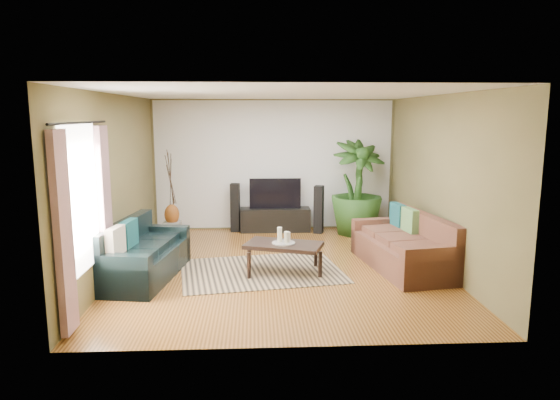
{
  "coord_description": "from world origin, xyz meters",
  "views": [
    {
      "loc": [
        -0.39,
        -7.6,
        2.4
      ],
      "look_at": [
        0.0,
        0.2,
        1.05
      ],
      "focal_mm": 32.0,
      "sensor_mm": 36.0,
      "label": 1
    }
  ],
  "objects": [
    {
      "name": "sofa_right",
      "position": [
        1.91,
        -0.12,
        0.42
      ],
      "size": [
        1.25,
        2.2,
        0.85
      ],
      "primitive_type": "cube",
      "rotation": [
        0.0,
        0.0,
        -1.41
      ],
      "color": "brown",
      "rests_on": "floor"
    },
    {
      "name": "tv_stand",
      "position": [
        0.02,
        2.5,
        0.24
      ],
      "size": [
        1.44,
        0.43,
        0.48
      ],
      "primitive_type": "cube",
      "rotation": [
        0.0,
        0.0,
        0.0
      ],
      "color": "black",
      "rests_on": "floor"
    },
    {
      "name": "candle_short",
      "position": [
        0.1,
        -0.21,
        0.55
      ],
      "size": [
        0.07,
        0.07,
        0.14
      ],
      "primitive_type": "cylinder",
      "color": "#F3E3CD",
      "rests_on": "candle_tray"
    },
    {
      "name": "wall_back",
      "position": [
        0.0,
        2.75,
        1.35
      ],
      "size": [
        5.0,
        0.0,
        5.0
      ],
      "primitive_type": "plane",
      "rotation": [
        1.57,
        0.0,
        0.0
      ],
      "color": "brown",
      "rests_on": "ground"
    },
    {
      "name": "speaker_left",
      "position": [
        -0.81,
        2.5,
        0.5
      ],
      "size": [
        0.2,
        0.22,
        1.0
      ],
      "primitive_type": "cube",
      "rotation": [
        0.0,
        0.0,
        -0.1
      ],
      "color": "black",
      "rests_on": "floor"
    },
    {
      "name": "window_pane",
      "position": [
        -2.48,
        -1.6,
        1.4
      ],
      "size": [
        0.0,
        1.8,
        1.8
      ],
      "primitive_type": "plane",
      "rotation": [
        1.57,
        0.0,
        1.57
      ],
      "color": "white",
      "rests_on": "ground"
    },
    {
      "name": "candle_tray",
      "position": [
        0.03,
        -0.27,
        0.47
      ],
      "size": [
        0.35,
        0.35,
        0.02
      ],
      "primitive_type": "cylinder",
      "color": "gray",
      "rests_on": "coffee_table"
    },
    {
      "name": "wall_right",
      "position": [
        2.5,
        0.0,
        1.35
      ],
      "size": [
        0.0,
        5.5,
        5.5
      ],
      "primitive_type": "plane",
      "rotation": [
        1.57,
        0.0,
        -1.57
      ],
      "color": "brown",
      "rests_on": "ground"
    },
    {
      "name": "wall_front",
      "position": [
        0.0,
        -2.75,
        1.35
      ],
      "size": [
        5.0,
        0.0,
        5.0
      ],
      "primitive_type": "plane",
      "rotation": [
        -1.57,
        0.0,
        0.0
      ],
      "color": "brown",
      "rests_on": "ground"
    },
    {
      "name": "side_table",
      "position": [
        -2.25,
        0.66,
        0.24
      ],
      "size": [
        0.57,
        0.57,
        0.48
      ],
      "primitive_type": "cube",
      "rotation": [
        0.0,
        0.0,
        0.31
      ],
      "color": "brown",
      "rests_on": "floor"
    },
    {
      "name": "potted_plant",
      "position": [
        1.64,
        2.18,
        0.95
      ],
      "size": [
        1.34,
        1.34,
        1.89
      ],
      "primitive_type": "imported",
      "rotation": [
        0.0,
        0.0,
        0.33
      ],
      "color": "#224818",
      "rests_on": "floor"
    },
    {
      "name": "candle_tall",
      "position": [
        -0.03,
        -0.24,
        0.59
      ],
      "size": [
        0.07,
        0.07,
        0.23
      ],
      "primitive_type": "cylinder",
      "color": "#F2EBCC",
      "rests_on": "candle_tray"
    },
    {
      "name": "vase",
      "position": [
        -2.03,
        2.05,
        0.46
      ],
      "size": [
        0.29,
        0.29,
        0.4
      ],
      "primitive_type": "ellipsoid",
      "color": "#914B1A",
      "rests_on": "pedestal"
    },
    {
      "name": "curtain_near",
      "position": [
        -2.43,
        -2.35,
        1.15
      ],
      "size": [
        0.08,
        0.35,
        2.2
      ],
      "primitive_type": "cube",
      "color": "gray",
      "rests_on": "ground"
    },
    {
      "name": "backwall_panel",
      "position": [
        0.0,
        2.74,
        1.35
      ],
      "size": [
        4.9,
        0.0,
        4.9
      ],
      "primitive_type": "plane",
      "rotation": [
        1.57,
        0.0,
        0.0
      ],
      "color": "white",
      "rests_on": "ground"
    },
    {
      "name": "wall_left",
      "position": [
        -2.5,
        0.0,
        1.35
      ],
      "size": [
        0.0,
        5.5,
        5.5
      ],
      "primitive_type": "plane",
      "rotation": [
        1.57,
        0.0,
        1.57
      ],
      "color": "brown",
      "rests_on": "ground"
    },
    {
      "name": "speaker_right",
      "position": [
        0.89,
        2.28,
        0.49
      ],
      "size": [
        0.23,
        0.24,
        0.97
      ],
      "primitive_type": "cube",
      "rotation": [
        0.0,
        0.0,
        -0.34
      ],
      "color": "black",
      "rests_on": "floor"
    },
    {
      "name": "curtain_rod",
      "position": [
        -2.43,
        -1.6,
        2.3
      ],
      "size": [
        0.03,
        1.9,
        0.03
      ],
      "primitive_type": "cylinder",
      "rotation": [
        1.57,
        0.0,
        0.0
      ],
      "color": "black",
      "rests_on": "ground"
    },
    {
      "name": "area_rug",
      "position": [
        -0.31,
        -0.19,
        0.01
      ],
      "size": [
        2.67,
        2.08,
        0.01
      ],
      "primitive_type": "cube",
      "rotation": [
        0.0,
        0.0,
        0.16
      ],
      "color": "tan",
      "rests_on": "floor"
    },
    {
      "name": "plant_pot",
      "position": [
        1.64,
        2.18,
        0.14
      ],
      "size": [
        0.35,
        0.35,
        0.27
      ],
      "primitive_type": "cylinder",
      "color": "black",
      "rests_on": "floor"
    },
    {
      "name": "ceiling",
      "position": [
        0.0,
        0.0,
        2.7
      ],
      "size": [
        5.5,
        5.5,
        0.0
      ],
      "primitive_type": "plane",
      "rotation": [
        3.14,
        0.0,
        0.0
      ],
      "color": "white",
      "rests_on": "ground"
    },
    {
      "name": "floor",
      "position": [
        0.0,
        0.0,
        0.0
      ],
      "size": [
        5.5,
        5.5,
        0.0
      ],
      "primitive_type": "plane",
      "color": "#9E6128",
      "rests_on": "ground"
    },
    {
      "name": "sofa_left",
      "position": [
        -2.02,
        -0.41,
        0.42
      ],
      "size": [
        1.1,
        2.0,
        0.85
      ],
      "primitive_type": "cube",
      "rotation": [
        0.0,
        0.0,
        1.41
      ],
      "color": "black",
      "rests_on": "floor"
    },
    {
      "name": "television",
      "position": [
        0.02,
        2.5,
        0.79
      ],
      "size": [
        1.05,
        0.06,
        0.62
      ],
      "primitive_type": "cube",
      "color": "black",
      "rests_on": "tv_stand"
    },
    {
      "name": "curtain_far",
      "position": [
        -2.43,
        -0.85,
        1.15
      ],
      "size": [
        0.08,
        0.35,
        2.2
      ],
      "primitive_type": "cube",
      "color": "gray",
      "rests_on": "ground"
    },
    {
      "name": "candle_mid",
      "position": [
        0.07,
        -0.31,
        0.57
      ],
      "size": [
        0.07,
        0.07,
        0.18
      ],
      "primitive_type": "cylinder",
      "color": "beige",
      "rests_on": "candle_tray"
    },
    {
      "name": "coffee_table",
      "position": [
        0.03,
        -0.27,
        0.23
      ],
      "size": [
        1.27,
        0.96,
        0.46
      ],
      "primitive_type": "cube",
      "rotation": [
        0.0,
        0.0,
        -0.34
      ],
      "color": "black",
      "rests_on": "floor"
    },
    {
      "name": "pedestal",
      "position": [
        -2.03,
        2.05,
        0.16
      ],
      "size": [
        0.34,
        0.34,
        0.31
      ],
      "primitive_type": "cube",
      "rotation": [
        0.0,
        0.0,
        -0.07
      ],
      "color": "gray",
      "rests_on": "floor"
    }
  ]
}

